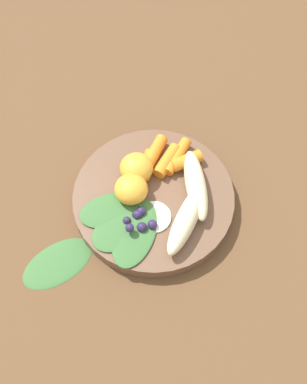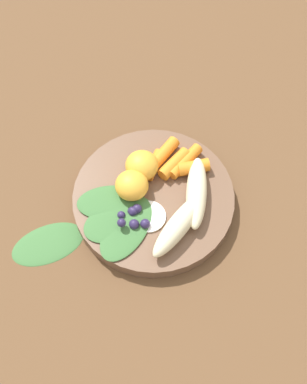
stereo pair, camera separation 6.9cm
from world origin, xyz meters
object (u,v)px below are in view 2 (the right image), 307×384
Objects in this scene: bowl at (154,199)px; orange_segment_near at (132,185)px; banana_peeled_right at (179,225)px; banana_peeled_left at (196,192)px; kale_leaf_stray at (48,243)px.

bowl is 0.04m from orange_segment_near.
orange_segment_near is at bearing 83.36° from banana_peeled_right.
banana_peeled_left is 2.41× the size of orange_segment_near.
orange_segment_near reaches higher than kale_leaf_stray.
kale_leaf_stray is at bearing 129.81° from banana_peeled_right.
banana_peeled_right is 0.19m from kale_leaf_stray.
kale_leaf_stray is (0.05, -0.13, -0.04)m from orange_segment_near.
banana_peeled_left is 1.00× the size of banana_peeled_right.
bowl is at bearing 68.76° from banana_peeled_right.
orange_segment_near is at bearing -113.58° from bowl.
banana_peeled_right is 2.41× the size of orange_segment_near.
kale_leaf_stray is (0.03, -0.16, -0.01)m from bowl.
orange_segment_near reaches higher than banana_peeled_left.
banana_peeled_left is 0.06m from banana_peeled_right.
banana_peeled_left is at bearing 72.15° from orange_segment_near.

